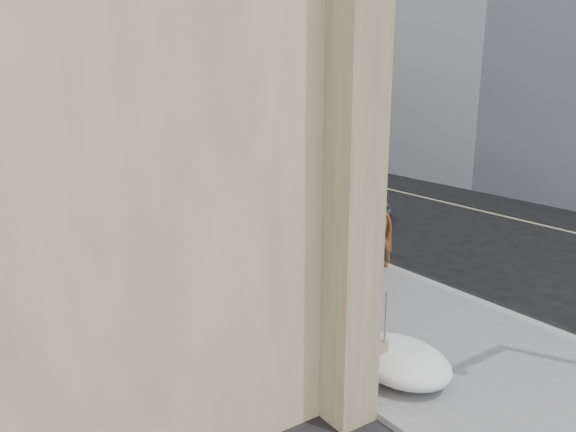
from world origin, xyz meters
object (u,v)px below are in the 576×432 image
at_px(car_grey, 300,150).
at_px(pedestrian, 283,242).
at_px(mounted_horse_left, 306,249).
at_px(mounted_horse_right, 348,225).
at_px(car_silver, 353,196).

bearing_deg(car_grey, pedestrian, 50.18).
height_order(pedestrian, car_grey, pedestrian).
relative_size(mounted_horse_left, pedestrian, 1.43).
bearing_deg(mounted_horse_right, car_silver, -146.61).
xyz_separation_m(pedestrian, car_grey, (12.50, 16.58, -0.42)).
xyz_separation_m(car_silver, car_grey, (6.19, 12.14, -0.05)).
relative_size(mounted_horse_right, car_grey, 0.63).
relative_size(car_silver, car_grey, 0.92).
height_order(mounted_horse_left, car_grey, mounted_horse_left).
relative_size(mounted_horse_right, car_silver, 0.68).
bearing_deg(pedestrian, car_grey, 63.99).
xyz_separation_m(pedestrian, car_silver, (6.30, 4.44, -0.37)).
xyz_separation_m(mounted_horse_right, car_silver, (4.39, 4.79, -0.59)).
distance_m(mounted_horse_left, pedestrian, 1.19).
bearing_deg(car_grey, mounted_horse_left, 51.79).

